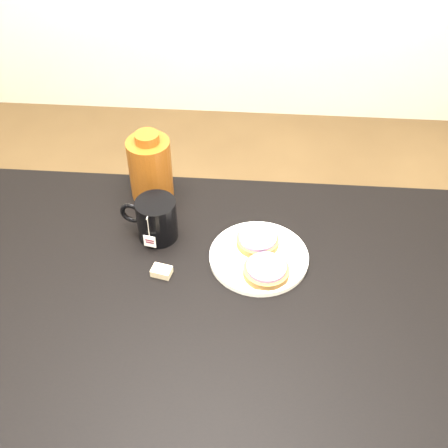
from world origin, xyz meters
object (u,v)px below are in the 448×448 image
object	(u,v)px
bagel_back	(258,240)
mug	(156,219)
teabag_pouch	(162,271)
table	(200,330)
plate	(259,256)
bagel_package	(150,168)
bagel_front	(266,270)

from	to	relation	value
bagel_back	mug	distance (m)	0.25
teabag_pouch	table	bearing A→B (deg)	-42.98
table	teabag_pouch	distance (m)	0.16
table	plate	size ratio (longest dim) A/B	5.96
bagel_package	mug	bearing A→B (deg)	-76.48
bagel_back	teabag_pouch	xyz separation A→B (m)	(-0.22, -0.10, -0.02)
bagel_back	plate	bearing A→B (deg)	-82.74
plate	mug	distance (m)	0.26
plate	mug	world-z (taller)	mug
bagel_back	bagel_package	bearing A→B (deg)	147.42
table	bagel_front	size ratio (longest dim) A/B	9.63
plate	teabag_pouch	size ratio (longest dim) A/B	5.22
table	bagel_front	xyz separation A→B (m)	(0.14, 0.10, 0.11)
bagel_package	bagel_front	bearing A→B (deg)	-42.01
table	teabag_pouch	size ratio (longest dim) A/B	31.11
bagel_back	bagel_front	world-z (taller)	same
mug	bagel_package	size ratio (longest dim) A/B	0.79
table	plate	xyz separation A→B (m)	(0.13, 0.15, 0.09)
bagel_front	teabag_pouch	xyz separation A→B (m)	(-0.24, -0.01, -0.02)
plate	bagel_package	bearing A→B (deg)	142.88
plate	bagel_front	world-z (taller)	bagel_front
plate	mug	bearing A→B (deg)	166.23
bagel_back	mug	xyz separation A→B (m)	(-0.25, 0.02, 0.03)
bagel_back	bagel_package	world-z (taller)	bagel_package
plate	mug	xyz separation A→B (m)	(-0.25, 0.06, 0.05)
table	mug	world-z (taller)	mug
bagel_front	teabag_pouch	bearing A→B (deg)	-178.37
mug	bagel_package	world-z (taller)	bagel_package
table	bagel_back	size ratio (longest dim) A/B	12.68
teabag_pouch	plate	bearing A→B (deg)	16.20
bagel_back	bagel_front	bearing A→B (deg)	-76.69
table	plate	bearing A→B (deg)	50.73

